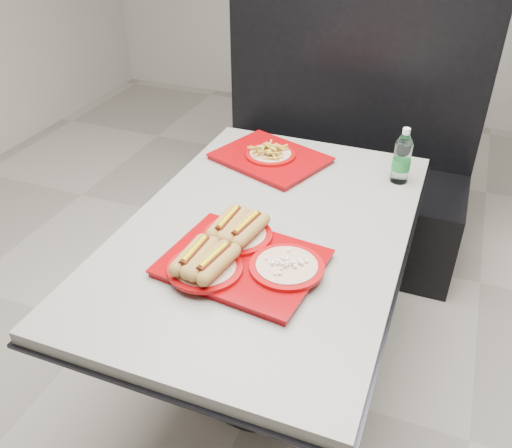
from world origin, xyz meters
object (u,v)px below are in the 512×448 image
at_px(diner_table, 266,266).
at_px(tray_near, 238,255).
at_px(tray_far, 270,156).
at_px(water_bottle, 402,159).
at_px(booth_bench, 338,173).

bearing_deg(diner_table, tray_near, -92.37).
bearing_deg(tray_far, diner_table, -71.57).
distance_m(tray_near, tray_far, 0.69).
xyz_separation_m(diner_table, tray_near, (-0.01, -0.22, 0.20)).
height_order(diner_table, water_bottle, water_bottle).
relative_size(booth_bench, tray_far, 2.69).
bearing_deg(tray_near, booth_bench, 89.60).
relative_size(booth_bench, tray_near, 2.77).
bearing_deg(water_bottle, tray_near, -117.98).
height_order(tray_far, water_bottle, water_bottle).
bearing_deg(diner_table, booth_bench, 90.00).
distance_m(booth_bench, tray_near, 1.37).
relative_size(diner_table, tray_near, 2.91).
distance_m(diner_table, water_bottle, 0.65).
bearing_deg(tray_near, tray_far, 101.84).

